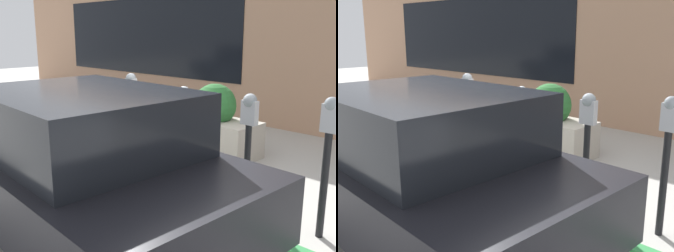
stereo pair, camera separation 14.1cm
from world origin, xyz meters
The scene contains 11 objects.
ground_plane centered at (0.00, 0.00, 0.00)m, with size 40.00×40.00×0.00m, color #ADAAA3.
curb_strip centered at (0.00, 0.08, 0.02)m, with size 24.50×0.16×0.04m.
building_facade centered at (0.00, -4.47, 1.84)m, with size 24.50×0.17×3.67m.
parking_meter_nearest centered at (-2.05, -0.39, 0.99)m, with size 0.17×0.15×1.53m.
parking_meter_second centered at (-1.08, -0.41, 1.00)m, with size 0.20×0.17×1.45m.
parking_meter_middle centered at (0.00, -0.42, 1.01)m, with size 0.17×0.15×1.43m.
parking_meter_fourth centered at (1.08, -0.37, 1.12)m, with size 0.19×0.16×1.54m.
parking_meter_farthest centered at (2.09, -0.34, 0.87)m, with size 0.19×0.16×1.27m.
planter_box centered at (0.65, -1.92, 0.52)m, with size 1.63×0.81×1.27m.
parked_car_middle centered at (-0.16, 1.39, 0.83)m, with size 4.29×2.13×1.60m.
trash_bin centered at (3.01, -1.18, 0.58)m, with size 0.46×0.46×1.15m.
Camera 1 is at (-3.65, 3.48, 2.16)m, focal length 42.00 mm.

